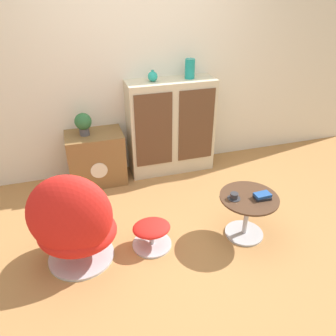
% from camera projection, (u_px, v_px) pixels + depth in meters
% --- Properties ---
extents(ground_plane, '(12.00, 12.00, 0.00)m').
position_uv_depth(ground_plane, '(180.00, 243.00, 3.07)').
color(ground_plane, '#A87542').
extents(wall_back, '(6.40, 0.06, 2.60)m').
position_uv_depth(wall_back, '(137.00, 65.00, 3.73)').
color(wall_back, silver).
rests_on(wall_back, ground_plane).
extents(sideboard, '(1.04, 0.37, 1.15)m').
position_uv_depth(sideboard, '(171.00, 127.00, 4.00)').
color(sideboard, beige).
rests_on(sideboard, ground_plane).
extents(tv_console, '(0.65, 0.44, 0.62)m').
position_uv_depth(tv_console, '(96.00, 158.00, 3.87)').
color(tv_console, brown).
rests_on(tv_console, ground_plane).
extents(egg_chair, '(0.80, 0.76, 0.92)m').
position_uv_depth(egg_chair, '(74.00, 225.00, 2.66)').
color(egg_chair, '#B7B7BC').
rests_on(egg_chair, ground_plane).
extents(ottoman, '(0.36, 0.36, 0.25)m').
position_uv_depth(ottoman, '(152.00, 232.00, 2.97)').
color(ottoman, '#B7B7BC').
rests_on(ottoman, ground_plane).
extents(coffee_table, '(0.54, 0.54, 0.44)m').
position_uv_depth(coffee_table, '(247.00, 211.00, 3.04)').
color(coffee_table, '#B7B7BC').
rests_on(coffee_table, ground_plane).
extents(vase_leftmost, '(0.11, 0.11, 0.13)m').
position_uv_depth(vase_leftmost, '(153.00, 76.00, 3.64)').
color(vase_leftmost, teal).
rests_on(vase_leftmost, sideboard).
extents(vase_inner_left, '(0.11, 0.11, 0.22)m').
position_uv_depth(vase_inner_left, '(190.00, 69.00, 3.72)').
color(vase_inner_left, teal).
rests_on(vase_inner_left, sideboard).
extents(potted_plant, '(0.19, 0.19, 0.26)m').
position_uv_depth(potted_plant, '(83.00, 123.00, 3.62)').
color(potted_plant, '#4C4C51').
rests_on(potted_plant, tv_console).
extents(teacup, '(0.12, 0.12, 0.06)m').
position_uv_depth(teacup, '(234.00, 196.00, 2.93)').
color(teacup, '#2D2D33').
rests_on(teacup, coffee_table).
extents(book_stack, '(0.15, 0.10, 0.05)m').
position_uv_depth(book_stack, '(262.00, 196.00, 2.93)').
color(book_stack, black).
rests_on(book_stack, coffee_table).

